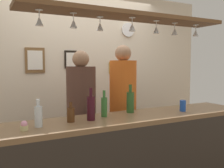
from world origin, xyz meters
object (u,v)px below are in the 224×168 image
Objects in this scene: bottle_beer_brown_stubby at (71,114)px; cupcake at (24,126)px; person_middle_brown_shirt at (81,107)px; bottle_beer_green_import at (104,106)px; wall_clock at (128,30)px; picture_frame_lower_pair at (118,68)px; bottle_soda_clear at (38,116)px; picture_frame_caricature at (35,60)px; drink_can at (183,106)px; bottle_wine_dark_red at (91,108)px; picture_frame_crest at (71,60)px; person_right_orange_shirt at (123,99)px; bottle_champagne_green at (130,102)px.

bottle_beer_brown_stubby is 2.31× the size of cupcake.
bottle_beer_green_import is at bearing -85.92° from person_middle_brown_shirt.
picture_frame_lower_pair is at bearing 178.11° from wall_clock.
bottle_beer_green_import is 1.13× the size of bottle_soda_clear.
cupcake is at bearing -104.08° from picture_frame_caricature.
drink_can is at bearing -97.16° from wall_clock.
drink_can reaches higher than cupcake.
picture_frame_crest is (0.28, 1.40, 0.46)m from bottle_wine_dark_red.
bottle_soda_clear is at bearing -151.33° from person_right_orange_shirt.
person_right_orange_shirt is at bearing 41.47° from bottle_wine_dark_red.
person_middle_brown_shirt is 1.71m from wall_clock.
bottle_beer_brown_stubby is at bearing -169.01° from bottle_beer_green_import.
drink_can is 0.47× the size of picture_frame_crest.
wall_clock reaches higher than bottle_soda_clear.
bottle_soda_clear is 1.53m from picture_frame_caricature.
cupcake is at bearing -120.47° from picture_frame_crest.
person_right_orange_shirt reaches higher than picture_frame_caricature.
picture_frame_lower_pair is 1.36× the size of wall_clock.
bottle_beer_green_import is 1.62m from picture_frame_lower_pair.
drink_can is 1.74m from picture_frame_crest.
person_middle_brown_shirt is 5.49× the size of bottle_champagne_green.
person_middle_brown_shirt is at bearing 180.00° from person_right_orange_shirt.
picture_frame_caricature is at bearing 107.00° from bottle_beer_green_import.
person_right_orange_shirt is 1.48m from cupcake.
bottle_soda_clear reaches higher than drink_can.
bottle_champagne_green is 0.53m from bottle_wine_dark_red.
picture_frame_caricature is at bearing 114.96° from person_middle_brown_shirt.
person_middle_brown_shirt reaches higher than cupcake.
person_middle_brown_shirt is 0.69m from bottle_beer_brown_stubby.
bottle_wine_dark_red is at bearing 3.01° from bottle_soda_clear.
wall_clock reaches higher than cupcake.
bottle_beer_green_import reaches higher than cupcake.
wall_clock is (1.43, 1.38, 1.00)m from bottle_beer_brown_stubby.
person_right_orange_shirt is at bearing 28.60° from cupcake.
picture_frame_crest is (0.75, 1.43, 0.49)m from bottle_soda_clear.
bottle_beer_brown_stubby is 0.19m from bottle_wine_dark_red.
wall_clock is (0.54, 0.78, 1.00)m from person_right_orange_shirt.
person_middle_brown_shirt reaches higher than picture_frame_lower_pair.
picture_frame_caricature reaches higher than cupcake.
picture_frame_lower_pair is (0.54, 1.26, 0.34)m from bottle_champagne_green.
picture_frame_crest is at bearing 180.00° from picture_frame_lower_pair.
bottle_wine_dark_red is 1.79m from picture_frame_lower_pair.
person_middle_brown_shirt is at bearing 61.58° from bottle_beer_brown_stubby.
wall_clock reaches higher than bottle_beer_brown_stubby.
bottle_beer_green_import is 1.44× the size of bottle_beer_brown_stubby.
bottle_wine_dark_red is 2.10m from wall_clock.
bottle_soda_clear is at bearing -133.73° from person_middle_brown_shirt.
person_right_orange_shirt is 1.07m from bottle_beer_brown_stubby.
picture_frame_caricature is (-0.50, 0.00, -0.01)m from picture_frame_crest.
wall_clock reaches higher than drink_can.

